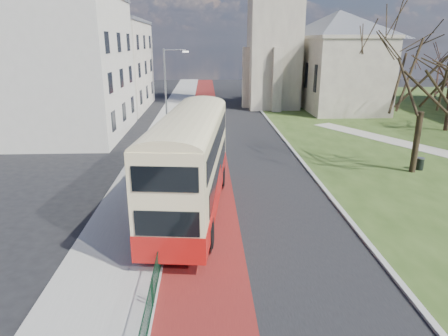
{
  "coord_description": "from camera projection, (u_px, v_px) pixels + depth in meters",
  "views": [
    {
      "loc": [
        -1.05,
        -16.73,
        8.67
      ],
      "look_at": [
        -0.11,
        4.26,
        2.0
      ],
      "focal_mm": 32.0,
      "sensor_mm": 36.0,
      "label": 1
    }
  ],
  "objects": [
    {
      "name": "pavement_west",
      "position": [
        164.0,
        138.0,
        37.41
      ],
      "size": [
        4.0,
        120.0,
        0.12
      ],
      "primitive_type": "cube",
      "color": "gray",
      "rests_on": "ground"
    },
    {
      "name": "kerb_west",
      "position": [
        186.0,
        137.0,
        37.5
      ],
      "size": [
        0.25,
        120.0,
        0.13
      ],
      "primitive_type": "cube",
      "color": "#999993",
      "rests_on": "ground"
    },
    {
      "name": "kerb_east",
      "position": [
        278.0,
        132.0,
        39.79
      ],
      "size": [
        0.25,
        80.0,
        0.13
      ],
      "primitive_type": "cube",
      "color": "#999993",
      "rests_on": "ground"
    },
    {
      "name": "bus_lane",
      "position": [
        205.0,
        138.0,
        37.59
      ],
      "size": [
        3.4,
        120.0,
        0.01
      ],
      "primitive_type": "cube",
      "color": "#591414",
      "rests_on": "ground"
    },
    {
      "name": "street_block_far",
      "position": [
        107.0,
        65.0,
        52.44
      ],
      "size": [
        10.3,
        16.3,
        11.5
      ],
      "color": "#B6AA9A",
      "rests_on": "ground"
    },
    {
      "name": "street_block_near",
      "position": [
        66.0,
        66.0,
        36.98
      ],
      "size": [
        10.3,
        14.3,
        13.0
      ],
      "color": "beige",
      "rests_on": "ground"
    },
    {
      "name": "ground",
      "position": [
        230.0,
        236.0,
        18.6
      ],
      "size": [
        160.0,
        160.0,
        0.0
      ],
      "primitive_type": "plane",
      "color": "black",
      "rests_on": "ground"
    },
    {
      "name": "gothic_church",
      "position": [
        310.0,
        5.0,
        51.35
      ],
      "size": [
        16.38,
        18.0,
        40.0
      ],
      "color": "gray",
      "rests_on": "ground"
    },
    {
      "name": "pedestrian_railing",
      "position": [
        173.0,
        195.0,
        22.12
      ],
      "size": [
        0.07,
        24.0,
        1.12
      ],
      "color": "#0C3621",
      "rests_on": "ground"
    },
    {
      "name": "streetlamp",
      "position": [
        167.0,
        91.0,
        34.16
      ],
      "size": [
        2.13,
        0.18,
        8.0
      ],
      "color": "gray",
      "rests_on": "pavement_west"
    },
    {
      "name": "road_carriageway",
      "position": [
        234.0,
        138.0,
        37.71
      ],
      "size": [
        9.0,
        120.0,
        0.01
      ],
      "primitive_type": "cube",
      "color": "black",
      "rests_on": "ground"
    },
    {
      "name": "litter_bin",
      "position": [
        420.0,
        164.0,
        28.03
      ],
      "size": [
        0.64,
        0.64,
        0.87
      ],
      "rotation": [
        0.0,
        0.0,
        -0.21
      ],
      "color": "black",
      "rests_on": "grass_green"
    },
    {
      "name": "bus",
      "position": [
        191.0,
        159.0,
        20.35
      ],
      "size": [
        4.18,
        12.58,
        5.16
      ],
      "rotation": [
        0.0,
        0.0,
        -0.11
      ],
      "color": "#AB120F",
      "rests_on": "ground"
    },
    {
      "name": "winter_tree_near",
      "position": [
        429.0,
        60.0,
        25.44
      ],
      "size": [
        9.49,
        9.49,
        10.8
      ],
      "rotation": [
        0.0,
        0.0,
        0.37
      ],
      "color": "black",
      "rests_on": "grass_green"
    }
  ]
}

